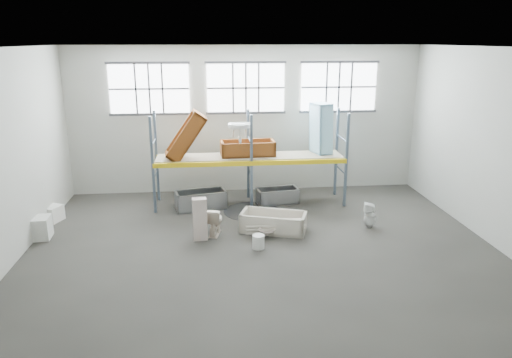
{
  "coord_description": "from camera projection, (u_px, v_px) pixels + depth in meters",
  "views": [
    {
      "loc": [
        -1.29,
        -11.32,
        5.16
      ],
      "look_at": [
        0.0,
        1.5,
        1.4
      ],
      "focal_mm": 33.56,
      "sensor_mm": 36.0,
      "label": 1
    }
  ],
  "objects": [
    {
      "name": "rust_tub_flat",
      "position": [
        248.0,
        148.0,
        15.28
      ],
      "size": [
        1.75,
        0.89,
        0.48
      ],
      "primitive_type": null,
      "rotation": [
        0.0,
        0.0,
        0.05
      ],
      "color": "brown",
      "rests_on": "shelf_deck"
    },
    {
      "name": "rack_upright_rb",
      "position": [
        336.0,
        152.0,
        16.16
      ],
      "size": [
        0.08,
        0.08,
        3.0
      ],
      "primitive_type": "cube",
      "color": "slate",
      "rests_on": "floor"
    },
    {
      "name": "shelf_deck",
      "position": [
        250.0,
        156.0,
        15.28
      ],
      "size": [
        5.9,
        1.1,
        0.03
      ],
      "primitive_type": "cube",
      "color": "gray",
      "rests_on": "floor"
    },
    {
      "name": "window_mid",
      "position": [
        246.0,
        88.0,
        16.09
      ],
      "size": [
        2.6,
        0.04,
        1.6
      ],
      "primitive_type": "cube",
      "color": "white",
      "rests_on": "wall_back"
    },
    {
      "name": "wall_back",
      "position": [
        246.0,
        120.0,
        16.5
      ],
      "size": [
        12.0,
        0.1,
        5.0
      ],
      "primitive_type": "cube",
      "color": "#A5A599",
      "rests_on": "ground"
    },
    {
      "name": "rack_beam_front",
      "position": [
        251.0,
        163.0,
        14.73
      ],
      "size": [
        6.0,
        0.1,
        0.14
      ],
      "primitive_type": "cube",
      "color": "yellow",
      "rests_on": "floor"
    },
    {
      "name": "rack_upright_la",
      "position": [
        153.0,
        166.0,
        14.44
      ],
      "size": [
        0.08,
        0.08,
        3.0
      ],
      "primitive_type": "cube",
      "color": "slate",
      "rests_on": "floor"
    },
    {
      "name": "rack_upright_ra",
      "position": [
        346.0,
        161.0,
        15.02
      ],
      "size": [
        0.08,
        0.08,
        3.0
      ],
      "primitive_type": "cube",
      "color": "slate",
      "rests_on": "floor"
    },
    {
      "name": "bathtub_beige",
      "position": [
        273.0,
        222.0,
        13.36
      ],
      "size": [
        1.97,
        1.38,
        0.53
      ],
      "primitive_type": null,
      "rotation": [
        0.0,
        0.0,
        -0.33
      ],
      "color": "beige",
      "rests_on": "floor"
    },
    {
      "name": "rack_upright_lb",
      "position": [
        157.0,
        156.0,
        15.59
      ],
      "size": [
        0.08,
        0.08,
        3.0
      ],
      "primitive_type": "cube",
      "color": "slate",
      "rests_on": "floor"
    },
    {
      "name": "steel_tub_left",
      "position": [
        201.0,
        200.0,
        15.15
      ],
      "size": [
        1.68,
        1.05,
        0.57
      ],
      "primitive_type": null,
      "rotation": [
        0.0,
        0.0,
        0.22
      ],
      "color": "#ABB0B5",
      "rests_on": "floor"
    },
    {
      "name": "window_left",
      "position": [
        149.0,
        89.0,
        15.78
      ],
      "size": [
        2.6,
        0.04,
        1.6
      ],
      "primitive_type": "cube",
      "color": "white",
      "rests_on": "wall_back"
    },
    {
      "name": "rack_beam_back",
      "position": [
        248.0,
        154.0,
        15.87
      ],
      "size": [
        6.0,
        0.1,
        0.14
      ],
      "primitive_type": "cube",
      "color": "yellow",
      "rests_on": "floor"
    },
    {
      "name": "wall_left",
      "position": [
        4.0,
        159.0,
        11.1
      ],
      "size": [
        0.1,
        10.0,
        5.0
      ],
      "primitive_type": "cube",
      "color": "#A5A59A",
      "rests_on": "ground"
    },
    {
      "name": "cistern_spare",
      "position": [
        294.0,
        226.0,
        13.02
      ],
      "size": [
        0.4,
        0.2,
        0.38
      ],
      "primitive_type": "cube",
      "rotation": [
        0.0,
        0.0,
        0.03
      ],
      "color": "beige",
      "rests_on": "bathtub_beige"
    },
    {
      "name": "ceiling",
      "position": [
        263.0,
        45.0,
        10.96
      ],
      "size": [
        12.0,
        10.0,
        0.1
      ],
      "primitive_type": "cube",
      "color": "silver",
      "rests_on": "ground"
    },
    {
      "name": "steel_tub_right",
      "position": [
        277.0,
        196.0,
        15.68
      ],
      "size": [
        1.4,
        0.81,
        0.49
      ],
      "primitive_type": null,
      "rotation": [
        0.0,
        0.0,
        0.15
      ],
      "color": "#B3B5BB",
      "rests_on": "floor"
    },
    {
      "name": "window_right",
      "position": [
        339.0,
        87.0,
        16.39
      ],
      "size": [
        2.6,
        0.04,
        1.6
      ],
      "primitive_type": "cube",
      "color": "white",
      "rests_on": "wall_back"
    },
    {
      "name": "toilet_white",
      "position": [
        370.0,
        215.0,
        13.58
      ],
      "size": [
        0.41,
        0.4,
        0.73
      ],
      "primitive_type": "imported",
      "rotation": [
        0.0,
        0.0,
        -1.81
      ],
      "color": "white",
      "rests_on": "floor"
    },
    {
      "name": "rack_upright_ma",
      "position": [
        251.0,
        163.0,
        14.73
      ],
      "size": [
        0.08,
        0.08,
        3.0
      ],
      "primitive_type": "cube",
      "color": "slate",
      "rests_on": "floor"
    },
    {
      "name": "sink_in_tub",
      "position": [
        267.0,
        232.0,
        12.93
      ],
      "size": [
        0.53,
        0.53,
        0.16
      ],
      "primitive_type": "imported",
      "rotation": [
        0.0,
        0.0,
        -0.19
      ],
      "color": "beige",
      "rests_on": "bathtub_beige"
    },
    {
      "name": "blue_tub_upright",
      "position": [
        321.0,
        129.0,
        15.44
      ],
      "size": [
        0.7,
        0.88,
        1.66
      ],
      "primitive_type": null,
      "rotation": [
        0.0,
        1.54,
        0.26
      ],
      "color": "#98D3EC",
      "rests_on": "shelf_deck"
    },
    {
      "name": "sink_on_shelf",
      "position": [
        240.0,
        142.0,
        14.84
      ],
      "size": [
        0.76,
        0.6,
        0.64
      ],
      "primitive_type": "imported",
      "rotation": [
        0.0,
        0.0,
        0.07
      ],
      "color": "silver",
      "rests_on": "rust_tub_flat"
    },
    {
      "name": "rack_upright_mb",
      "position": [
        248.0,
        154.0,
        15.87
      ],
      "size": [
        0.08,
        0.08,
        3.0
      ],
      "primitive_type": "cube",
      "color": "slate",
      "rests_on": "floor"
    },
    {
      "name": "floor",
      "position": [
        262.0,
        249.0,
        12.39
      ],
      "size": [
        12.0,
        10.0,
        0.1
      ],
      "primitive_type": "cube",
      "color": "#403D37",
      "rests_on": "ground"
    },
    {
      "name": "wall_front",
      "position": [
        302.0,
        233.0,
        6.85
      ],
      "size": [
        12.0,
        0.1,
        5.0
      ],
      "primitive_type": "cube",
      "color": "#A0A095",
      "rests_on": "ground"
    },
    {
      "name": "wall_right",
      "position": [
        496.0,
        148.0,
        12.26
      ],
      "size": [
        0.1,
        10.0,
        5.0
      ],
      "primitive_type": "cube",
      "color": "#AFAFA3",
      "rests_on": "ground"
    },
    {
      "name": "wet_patch",
      "position": [
        252.0,
        211.0,
        14.96
      ],
      "size": [
        1.8,
        1.8,
        0.0
      ],
      "primitive_type": "cylinder",
      "color": "black",
      "rests_on": "floor"
    },
    {
      "name": "bucket",
      "position": [
        258.0,
        242.0,
        12.25
      ],
      "size": [
        0.35,
        0.35,
        0.36
      ],
      "primitive_type": "cylinder",
      "rotation": [
        0.0,
        0.0,
        0.14
      ],
      "color": "silver",
      "rests_on": "floor"
    },
    {
      "name": "toilet_beige",
      "position": [
        214.0,
        221.0,
        13.1
      ],
      "size": [
        0.61,
        0.85,
        0.78
      ],
      "primitive_type": "imported",
      "rotation": [
        0.0,
        0.0,
        2.91
      ],
      "color": "beige",
      "rests_on": "floor"
    },
    {
      "name": "carton_near",
      "position": [
        37.0,
        228.0,
        12.85
      ],
      "size": [
        0.73,
        0.64,
        0.59
      ],
      "primitive_type": "cube",
      "rotation": [
        0.0,
        0.0,
        0.07
      ],
      "color": "beige",
      "rests_on": "floor"
    },
    {
      "name": "carton_far",
      "position": [
        51.0,
        213.0,
        14.11
      ],
      "size": [
        0.72,
        0.72,
        0.46
      ],
      "primitive_type": "cube",
      "rotation": [
        0.0,
        0.0,
        -0.38
      ],
      "color": "silver",
      "rests_on": "floor"
    },
    {
      "name": "rust_tub_tilted",
      "position": [
        186.0,
        136.0,
        14.76
      ],
      "size": [
        1.39,
        0.88,
        1.62
      ],
      "primitive_type": null,
      "rotation": [
        0.0,
        -0.96,
        0.08
      ],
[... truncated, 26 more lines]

